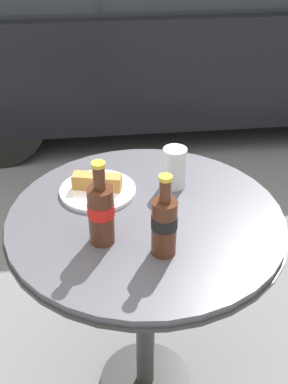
% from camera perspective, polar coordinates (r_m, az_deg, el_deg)
% --- Properties ---
extents(ground_plane, '(30.00, 30.00, 0.00)m').
position_cam_1_polar(ground_plane, '(1.89, 0.15, -21.59)').
color(ground_plane, slate).
extents(bistro_table, '(0.79, 0.79, 0.76)m').
position_cam_1_polar(bistro_table, '(1.42, 0.18, -6.80)').
color(bistro_table, '#333333').
rests_on(bistro_table, ground_plane).
extents(cola_bottle_left, '(0.07, 0.07, 0.23)m').
position_cam_1_polar(cola_bottle_left, '(1.20, -5.11, -2.34)').
color(cola_bottle_left, '#4C2819').
rests_on(cola_bottle_left, bistro_table).
extents(cola_bottle_right, '(0.06, 0.06, 0.22)m').
position_cam_1_polar(cola_bottle_right, '(1.16, 2.41, -3.79)').
color(cola_bottle_right, '#4C2819').
rests_on(cola_bottle_right, bistro_table).
extents(drinking_glass, '(0.07, 0.07, 0.13)m').
position_cam_1_polar(drinking_glass, '(1.44, 3.63, 2.72)').
color(drinking_glass, '#C68923').
rests_on(drinking_glass, bistro_table).
extents(lunch_plate_near, '(0.23, 0.23, 0.06)m').
position_cam_1_polar(lunch_plate_near, '(1.43, -5.52, 0.49)').
color(lunch_plate_near, white).
rests_on(lunch_plate_near, bistro_table).
extents(parked_car, '(4.14, 1.68, 1.35)m').
position_cam_1_polar(parked_car, '(3.71, 3.38, 19.26)').
color(parked_car, black).
rests_on(parked_car, ground_plane).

